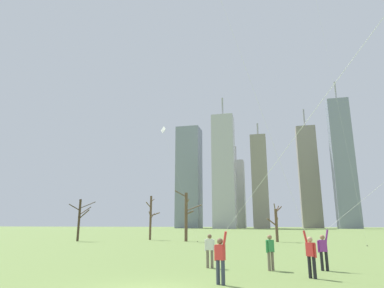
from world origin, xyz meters
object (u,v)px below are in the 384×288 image
at_px(kite_flyer_foreground_right_blue, 272,184).
at_px(bare_tree_rightmost, 151,217).
at_px(kite_flyer_foreground_left_green, 277,160).
at_px(bare_tree_right_of_center, 186,215).
at_px(distant_kite_drifting_right_white, 165,137).
at_px(kite_flyer_midfield_right_yellow, 342,232).
at_px(bare_tree_center, 80,218).
at_px(bystander_strolling_midfield, 270,250).
at_px(bystander_watching_nearby, 210,249).
at_px(bare_tree_left_of_center, 276,223).

bearing_deg(kite_flyer_foreground_right_blue, bare_tree_rightmost, 116.78).
relative_size(kite_flyer_foreground_left_green, bare_tree_right_of_center, 3.19).
relative_size(distant_kite_drifting_right_white, bare_tree_right_of_center, 2.46).
bearing_deg(kite_flyer_midfield_right_yellow, bare_tree_right_of_center, 119.96).
distance_m(bare_tree_center, bare_tree_right_of_center, 13.49).
relative_size(bystander_strolling_midfield, distant_kite_drifting_right_white, 0.11).
relative_size(kite_flyer_midfield_right_yellow, kite_flyer_foreground_right_blue, 0.73).
relative_size(kite_flyer_midfield_right_yellow, bystander_watching_nearby, 5.81).
xyz_separation_m(bare_tree_rightmost, bare_tree_right_of_center, (5.68, -2.64, 0.11)).
bearing_deg(kite_flyer_foreground_right_blue, bare_tree_left_of_center, 89.14).
relative_size(kite_flyer_foreground_left_green, bare_tree_left_of_center, 4.42).
height_order(bystander_strolling_midfield, distant_kite_drifting_right_white, distant_kite_drifting_right_white).
distance_m(kite_flyer_foreground_right_blue, distant_kite_drifting_right_white, 34.33).
height_order(bystander_strolling_midfield, bare_tree_right_of_center, bare_tree_right_of_center).
xyz_separation_m(kite_flyer_midfield_right_yellow, bare_tree_center, (-26.79, 20.90, 1.09)).
xyz_separation_m(bystander_watching_nearby, bare_tree_center, (-20.46, 21.15, 1.93)).
relative_size(kite_flyer_foreground_left_green, kite_flyer_midfield_right_yellow, 2.10).
relative_size(bare_tree_rightmost, bare_tree_left_of_center, 1.31).
distance_m(distant_kite_drifting_right_white, bare_tree_center, 15.13).
xyz_separation_m(kite_flyer_midfield_right_yellow, bystander_strolling_midfield, (-3.36, -0.51, -0.84)).
distance_m(kite_flyer_foreground_left_green, kite_flyer_midfield_right_yellow, 4.64).
bearing_deg(bare_tree_right_of_center, kite_flyer_midfield_right_yellow, -60.04).
height_order(bystander_watching_nearby, bare_tree_rightmost, bare_tree_rightmost).
height_order(kite_flyer_foreground_right_blue, bare_tree_left_of_center, kite_flyer_foreground_right_blue).
distance_m(kite_flyer_foreground_left_green, bystander_strolling_midfield, 4.33).
relative_size(kite_flyer_foreground_right_blue, bare_tree_right_of_center, 2.09).
bearing_deg(bare_tree_center, bare_tree_right_of_center, 11.19).
xyz_separation_m(kite_flyer_midfield_right_yellow, bare_tree_rightmost, (-19.24, 26.16, 1.32)).
relative_size(bystander_strolling_midfield, bare_tree_right_of_center, 0.26).
bearing_deg(kite_flyer_midfield_right_yellow, bystander_watching_nearby, -177.75).
xyz_separation_m(kite_flyer_foreground_left_green, bystander_watching_nearby, (-3.52, 1.39, -4.15)).
relative_size(bystander_watching_nearby, distant_kite_drifting_right_white, 0.11).
relative_size(bare_tree_left_of_center, bare_tree_center, 0.87).
relative_size(bystander_watching_nearby, bare_tree_left_of_center, 0.36).
bearing_deg(bystander_watching_nearby, kite_flyer_midfield_right_yellow, 2.25).
distance_m(bystander_strolling_midfield, bare_tree_right_of_center, 26.20).
bearing_deg(kite_flyer_foreground_right_blue, bystander_watching_nearby, 120.18).
bearing_deg(bystander_strolling_midfield, bare_tree_rightmost, 120.76).
bearing_deg(bare_tree_rightmost, distant_kite_drifting_right_white, -39.24).
xyz_separation_m(kite_flyer_foreground_left_green, bare_tree_left_of_center, (0.13, 26.50, -2.80)).
bearing_deg(bystander_strolling_midfield, bare_tree_right_of_center, 112.99).
distance_m(kite_flyer_foreground_left_green, distant_kite_drifting_right_white, 30.48).
bearing_deg(kite_flyer_foreground_left_green, bare_tree_rightmost, 120.58).
bearing_deg(kite_flyer_foreground_right_blue, distant_kite_drifting_right_white, 114.46).
height_order(kite_flyer_foreground_right_blue, distant_kite_drifting_right_white, distant_kite_drifting_right_white).
distance_m(kite_flyer_midfield_right_yellow, bystander_strolling_midfield, 3.50).
height_order(bystander_watching_nearby, bystander_strolling_midfield, same).
xyz_separation_m(bystander_strolling_midfield, bare_tree_rightmost, (-15.87, 26.67, 2.16)).
bearing_deg(bystander_watching_nearby, bystander_strolling_midfield, -5.03).
height_order(kite_flyer_foreground_left_green, bystander_watching_nearby, kite_flyer_foreground_left_green).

